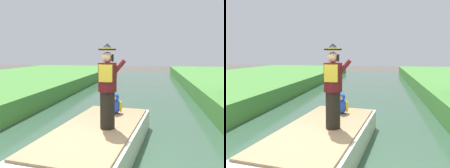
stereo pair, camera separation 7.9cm
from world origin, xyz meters
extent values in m
cube|color=silver|center=(0.00, 0.84, 0.38)|extent=(2.26, 4.37, 0.56)
cube|color=#997A56|center=(0.00, 0.84, 0.69)|extent=(2.08, 4.02, 0.05)
cylinder|color=black|center=(0.25, 0.78, 1.12)|extent=(0.32, 0.32, 0.82)
cylinder|color=#561419|center=(0.25, 0.78, 1.84)|extent=(0.40, 0.40, 0.62)
cube|color=gold|center=(0.25, 0.59, 1.94)|extent=(0.28, 0.06, 0.36)
sphere|color=#DBA884|center=(0.25, 0.78, 2.27)|extent=(0.23, 0.23, 0.23)
cylinder|color=black|center=(0.25, 0.78, 2.43)|extent=(0.38, 0.38, 0.03)
cone|color=black|center=(0.25, 0.78, 2.50)|extent=(0.26, 0.26, 0.12)
cylinder|color=gold|center=(0.25, 0.78, 2.46)|extent=(0.29, 0.29, 0.02)
cylinder|color=#561419|center=(0.47, 0.74, 2.02)|extent=(0.38, 0.09, 0.43)
cube|color=black|center=(0.38, 0.72, 2.26)|extent=(0.03, 0.08, 0.15)
ellipsoid|color=blue|center=(0.22, 2.06, 0.91)|extent=(0.26, 0.32, 0.40)
sphere|color=blue|center=(0.22, 2.02, 1.18)|extent=(0.20, 0.20, 0.20)
cone|color=yellow|center=(0.22, 1.92, 1.17)|extent=(0.09, 0.09, 0.09)
ellipsoid|color=yellow|center=(0.08, 2.06, 0.91)|extent=(0.08, 0.20, 0.32)
ellipsoid|color=yellow|center=(0.36, 2.06, 0.91)|extent=(0.08, 0.20, 0.32)
camera|label=1|loc=(1.22, -4.02, 2.35)|focal=36.85mm
camera|label=2|loc=(1.29, -4.01, 2.35)|focal=36.85mm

